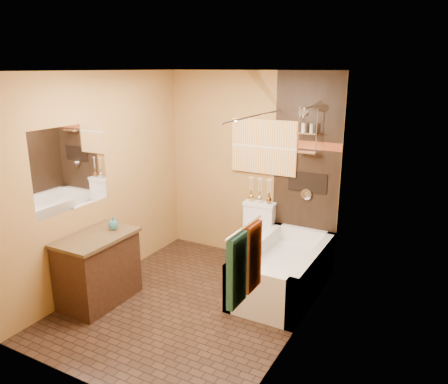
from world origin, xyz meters
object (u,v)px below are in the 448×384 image
Objects in this scene: bathtub at (283,274)px; toilet at (253,236)px; sunset_painting at (264,147)px; vanity at (98,269)px.

toilet is (-0.60, 0.45, 0.20)m from bathtub.
sunset_painting is 1.02× the size of vanity.
bathtub is at bearing -41.72° from toilet.
vanity is (-1.12, -1.65, -0.02)m from toilet.
sunset_painting is 1.63m from bathtub.
vanity is (-1.72, -1.19, 0.17)m from bathtub.
sunset_painting is 2.50m from vanity.
sunset_painting is at bearing 85.42° from toilet.
vanity is at bearing -128.93° from toilet.
sunset_painting is 1.16m from toilet.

